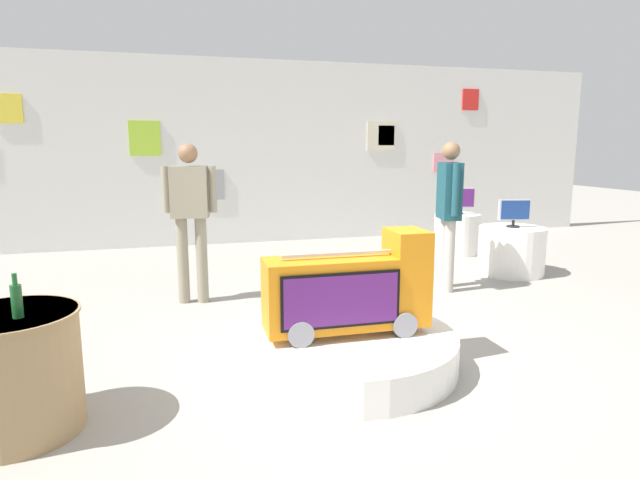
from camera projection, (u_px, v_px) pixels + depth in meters
ground_plane at (369, 350)px, 4.41m from camera, size 30.00×30.00×0.00m
back_wall_display at (259, 153)px, 9.10m from camera, size 12.90×0.13×3.08m
main_display_pedestal at (346, 350)px, 4.07m from camera, size 1.68×1.68×0.26m
novelty_firetruck_tv at (350, 292)px, 3.99m from camera, size 1.24×0.44×0.78m
display_pedestal_left_rear at (511, 250)px, 6.98m from camera, size 0.84×0.84×0.62m
tv_on_left_rear at (514, 212)px, 6.88m from camera, size 0.40×0.16×0.36m
display_pedestal_center_rear at (457, 234)px, 8.30m from camera, size 0.70×0.70×0.62m
tv_on_center_rear at (458, 199)px, 8.21m from camera, size 0.50×0.16×0.40m
side_table_round at (14, 372)px, 3.10m from camera, size 0.77×0.77×0.73m
bottle_on_side_table at (17, 300)px, 2.94m from camera, size 0.06×0.06×0.25m
shopper_browsing_near_truck at (449, 205)px, 6.08m from camera, size 0.28×0.55×1.71m
shopper_browsing_rear at (190, 211)px, 5.58m from camera, size 0.55×0.27×1.69m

